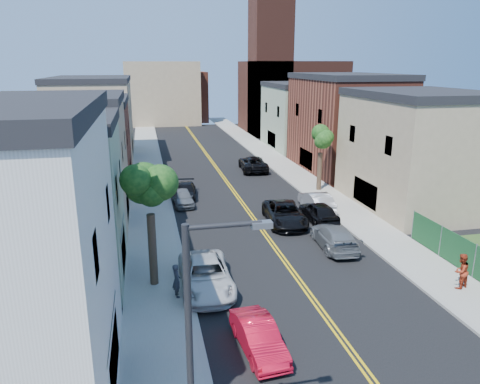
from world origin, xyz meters
TOP-DOWN VIEW (x-y plane):
  - sidewalk_left at (-7.90, 40.00)m, footprint 3.20×100.00m
  - sidewalk_right at (7.90, 40.00)m, footprint 3.20×100.00m
  - curb_left at (-6.15, 40.00)m, footprint 0.30×100.00m
  - curb_right at (6.15, 40.00)m, footprint 0.30×100.00m
  - bldg_left_palegrn at (-14.00, 16.00)m, footprint 9.00×8.00m
  - bldg_left_tan_near at (-14.00, 25.00)m, footprint 9.00×10.00m
  - bldg_left_brick at (-14.00, 36.00)m, footprint 9.00×12.00m
  - bldg_left_tan_far at (-14.00, 50.00)m, footprint 9.00×16.00m
  - bldg_right_tan at (14.00, 24.00)m, footprint 9.00×12.00m
  - bldg_right_brick at (14.00, 38.00)m, footprint 9.00×14.00m
  - bldg_right_palegrn at (14.00, 52.00)m, footprint 9.00×12.00m
  - church at (16.33, 67.07)m, footprint 16.20×14.20m
  - backdrop_left at (-4.00, 82.00)m, footprint 14.00×8.00m
  - backdrop_center at (0.00, 86.00)m, footprint 10.00×8.00m
  - tree_left_mid at (-7.88, 14.01)m, footprint 5.20×5.20m
  - tree_right_far at (7.92, 30.01)m, footprint 4.40×4.40m
  - street_lamp at (-7.01, 1.00)m, footprint 2.14×0.25m
  - red_sedan at (-3.80, 7.23)m, footprint 1.80×4.20m
  - white_pickup at (-5.20, 13.08)m, footprint 2.75×5.79m
  - grey_car_left at (-5.07, 28.24)m, footprint 1.81×4.07m
  - black_car_left at (-4.62, 30.42)m, footprint 2.31×4.60m
  - grey_car_right at (3.80, 16.97)m, footprint 2.49×5.32m
  - black_car_right at (4.68, 21.93)m, footprint 2.01×4.65m
  - silver_car_right at (5.50, 24.46)m, footprint 1.74×4.81m
  - dark_car_right_far at (3.80, 39.50)m, footprint 3.18×6.12m
  - black_suv_lane at (2.00, 21.98)m, footprint 3.10×5.93m
  - pedestrian_left at (-6.80, 12.32)m, footprint 0.55×0.72m
  - pedestrian_right at (7.95, 10.10)m, footprint 1.12×0.99m

SIDE VIEW (x-z plane):
  - sidewalk_left at x=-7.90m, z-range 0.00..0.15m
  - sidewalk_right at x=7.90m, z-range 0.00..0.15m
  - curb_left at x=-6.15m, z-range 0.00..0.15m
  - curb_right at x=6.15m, z-range 0.00..0.15m
  - black_car_left at x=-4.62m, z-range 0.00..1.28m
  - red_sedan at x=-3.80m, z-range 0.00..1.34m
  - grey_car_left at x=-5.07m, z-range 0.00..1.36m
  - grey_car_right at x=3.80m, z-range 0.00..1.50m
  - black_car_right at x=4.68m, z-range 0.00..1.56m
  - silver_car_right at x=5.50m, z-range 0.00..1.58m
  - black_suv_lane at x=2.00m, z-range 0.00..1.59m
  - white_pickup at x=-5.20m, z-range 0.00..1.60m
  - dark_car_right_far at x=3.80m, z-range 0.00..1.65m
  - pedestrian_left at x=-6.80m, z-range 0.15..1.92m
  - pedestrian_right at x=7.95m, z-range 0.15..2.08m
  - bldg_left_brick at x=-14.00m, z-range 0.00..8.00m
  - bldg_left_palegrn at x=-14.00m, z-range 0.00..8.50m
  - bldg_right_palegrn at x=14.00m, z-range 0.00..8.50m
  - bldg_left_tan_near at x=-14.00m, z-range 0.00..9.00m
  - bldg_right_tan at x=14.00m, z-range 0.00..9.00m
  - street_lamp at x=-7.01m, z-range 0.72..8.72m
  - bldg_left_tan_far at x=-14.00m, z-range 0.00..9.50m
  - bldg_right_brick at x=14.00m, z-range 0.00..10.00m
  - backdrop_center at x=0.00m, z-range 0.00..10.00m
  - tree_right_far at x=7.92m, z-range 1.74..9.77m
  - backdrop_left at x=-4.00m, z-range 0.00..12.00m
  - tree_left_mid at x=-7.88m, z-range 1.94..11.23m
  - church at x=16.33m, z-range -4.06..18.54m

